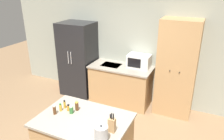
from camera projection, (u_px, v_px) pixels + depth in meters
wall_back at (143, 49)px, 5.07m from camera, size 7.20×0.06×2.60m
refrigerator at (78, 59)px, 5.52m from camera, size 0.82×0.70×1.86m
back_counter at (121, 84)px, 5.24m from camera, size 1.45×0.70×0.92m
pantry_cabinet at (177, 69)px, 4.59m from camera, size 0.79×0.54×2.09m
microwave at (139, 61)px, 4.98m from camera, size 0.51×0.35×0.30m
knife_block at (112, 125)px, 2.86m from camera, size 0.09×0.07×0.29m
spice_bottle_tall_dark at (61, 107)px, 3.35m from camera, size 0.04×0.04×0.13m
spice_bottle_short_red at (77, 106)px, 3.36m from camera, size 0.05×0.05×0.16m
spice_bottle_amber_oil at (71, 110)px, 3.29m from camera, size 0.06×0.06×0.13m
spice_bottle_green_herb at (65, 104)px, 3.41m from camera, size 0.04×0.04×0.14m
spice_bottle_pale_salt at (69, 108)px, 3.36m from camera, size 0.05×0.05×0.10m
spice_bottle_orange_cap at (54, 110)px, 3.26m from camera, size 0.05×0.05×0.16m
kettle at (101, 134)px, 2.69m from camera, size 0.17×0.17×0.24m
fire_extinguisher at (63, 80)px, 6.06m from camera, size 0.13×0.13×0.47m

